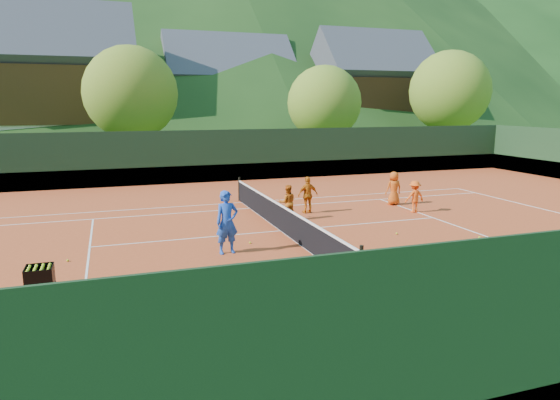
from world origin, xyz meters
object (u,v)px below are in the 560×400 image
object	(u,v)px
coach	(227,222)
chalet_left	(50,89)
student_d	(414,197)
chalet_mid	(228,99)
ball_hopper	(40,278)
student_a	(288,202)
student_b	(308,195)
student_c	(394,188)
chalet_right	(370,96)
tennis_net	(281,217)

from	to	relation	value
coach	chalet_left	bearing A→B (deg)	96.22
student_d	chalet_mid	size ratio (longest dim) A/B	0.10
chalet_left	ball_hopper	bearing A→B (deg)	-85.44
student_a	chalet_mid	bearing A→B (deg)	-89.78
student_b	student_c	bearing A→B (deg)	179.12
coach	student_a	xyz separation A→B (m)	(3.21, 3.57, -0.27)
student_a	chalet_mid	world-z (taller)	chalet_mid
student_c	chalet_right	size ratio (longest dim) A/B	0.13
student_b	coach	bearing A→B (deg)	39.78
student_b	tennis_net	bearing A→B (deg)	45.05
coach	chalet_mid	bearing A→B (deg)	69.75
student_b	chalet_right	size ratio (longest dim) A/B	0.13
chalet_mid	coach	bearing A→B (deg)	-103.14
ball_hopper	chalet_left	world-z (taller)	chalet_left
tennis_net	ball_hopper	distance (m)	8.72
student_b	chalet_left	world-z (taller)	chalet_left
tennis_net	chalet_right	distance (m)	36.37
student_b	ball_hopper	size ratio (longest dim) A/B	1.52
student_a	student_b	size ratio (longest dim) A/B	0.91
chalet_mid	ball_hopper	bearing A→B (deg)	-108.78
student_c	ball_hopper	xyz separation A→B (m)	(-13.51, -7.69, -0.00)
chalet_left	chalet_right	bearing A→B (deg)	0.00
student_b	chalet_left	distance (m)	30.45
student_d	ball_hopper	bearing A→B (deg)	23.38
student_b	student_d	distance (m)	4.45
student_b	chalet_left	size ratio (longest dim) A/B	0.11
student_d	student_b	bearing A→B (deg)	-17.74
coach	chalet_right	world-z (taller)	chalet_right
coach	student_a	world-z (taller)	coach
student_d	tennis_net	world-z (taller)	student_d
student_c	chalet_left	distance (m)	32.08
ball_hopper	student_b	bearing A→B (deg)	38.47
coach	student_d	xyz separation A→B (m)	(8.68, 3.17, -0.30)
ball_hopper	chalet_mid	size ratio (longest dim) A/B	0.08
student_a	chalet_right	distance (m)	34.63
student_b	ball_hopper	distance (m)	11.79
coach	student_b	size ratio (longest dim) A/B	1.27
tennis_net	chalet_left	size ratio (longest dim) A/B	0.87
student_a	chalet_left	distance (m)	30.83
chalet_left	tennis_net	bearing A→B (deg)	-71.57
student_d	ball_hopper	xyz separation A→B (m)	(-13.49, -6.03, 0.08)
tennis_net	ball_hopper	world-z (taller)	tennis_net
chalet_right	tennis_net	bearing A→B (deg)	-123.69
student_d	chalet_right	distance (m)	32.28
ball_hopper	student_a	bearing A→B (deg)	38.72
student_c	tennis_net	world-z (taller)	student_c
chalet_mid	chalet_right	bearing A→B (deg)	-15.95
chalet_mid	chalet_right	distance (m)	14.56
chalet_right	student_c	bearing A→B (deg)	-116.75
coach	tennis_net	size ratio (longest dim) A/B	0.16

